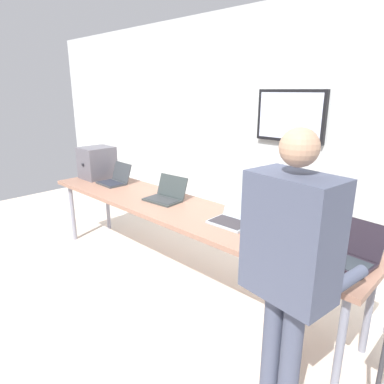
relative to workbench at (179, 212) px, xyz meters
name	(u,v)px	position (x,y,z in m)	size (l,w,h in m)	color
ground	(180,281)	(0.00, 0.00, -0.74)	(8.00, 8.00, 0.04)	beige
back_wall	(252,135)	(0.01, 1.13, 0.61)	(8.00, 0.11, 2.65)	silver
workbench	(179,212)	(0.00, 0.00, 0.00)	(3.49, 0.70, 0.76)	#9C6E59
equipment_box	(97,163)	(-1.53, 0.08, 0.24)	(0.33, 0.39, 0.38)	#5D5B64
laptop_station_0	(115,179)	(-1.14, 0.07, 0.10)	(0.33, 0.31, 0.23)	#373C40
laptop_station_1	(166,195)	(-0.25, 0.07, 0.10)	(0.38, 0.33, 0.23)	#343C3C
laptop_station_2	(235,216)	(0.60, 0.06, 0.10)	(0.33, 0.33, 0.25)	#A9B4BB
laptop_station_3	(346,251)	(1.51, 0.05, 0.10)	(0.40, 0.36, 0.24)	#261F28
person	(290,259)	(1.47, -0.62, 0.28)	(0.49, 0.63, 1.65)	#4A5167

